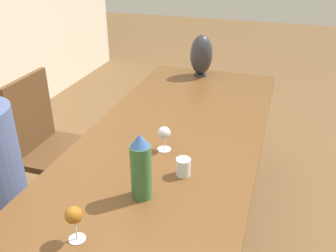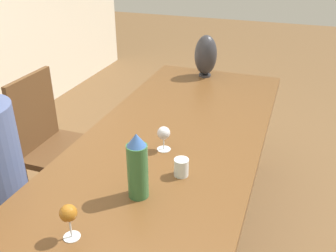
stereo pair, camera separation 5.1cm
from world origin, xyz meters
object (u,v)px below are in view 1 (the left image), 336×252
(chair_far, at_px, (52,144))
(vase, at_px, (201,55))
(water_bottle, at_px, (141,167))
(water_tumbler, at_px, (183,167))
(wine_glass_4, at_px, (165,134))
(wine_glass_0, at_px, (74,216))

(chair_far, bearing_deg, vase, -38.53)
(vase, distance_m, chair_far, 1.22)
(water_bottle, xyz_separation_m, water_tumbler, (0.19, -0.12, -0.10))
(vase, bearing_deg, wine_glass_4, -175.66)
(vase, bearing_deg, water_bottle, -175.73)
(wine_glass_0, xyz_separation_m, wine_glass_4, (0.67, -0.10, -0.01))
(water_tumbler, bearing_deg, chair_far, 68.15)
(vase, relative_size, wine_glass_0, 2.21)
(chair_far, bearing_deg, water_tumbler, -111.85)
(water_tumbler, xyz_separation_m, vase, (1.29, 0.23, 0.12))
(water_tumbler, bearing_deg, wine_glass_4, 38.86)
(water_bottle, xyz_separation_m, wine_glass_0, (-0.30, 0.13, -0.04))
(water_tumbler, bearing_deg, vase, 10.09)
(water_tumbler, distance_m, vase, 1.31)
(water_tumbler, bearing_deg, wine_glass_0, 153.50)
(water_tumbler, relative_size, wine_glass_4, 0.65)
(vase, bearing_deg, chair_far, 141.47)
(water_bottle, distance_m, wine_glass_0, 0.32)
(water_bottle, distance_m, water_tumbler, 0.25)
(water_bottle, relative_size, chair_far, 0.31)
(wine_glass_4, relative_size, chair_far, 0.13)
(wine_glass_0, height_order, wine_glass_4, wine_glass_0)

